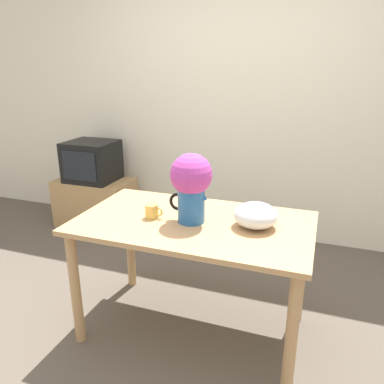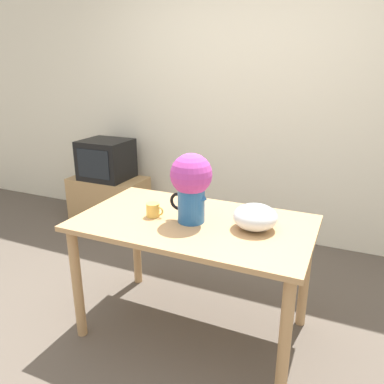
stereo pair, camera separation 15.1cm
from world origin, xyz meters
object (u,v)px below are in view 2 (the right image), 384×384
(coffee_mug, at_px, (153,210))
(tv_set, at_px, (106,159))
(flower_vase, at_px, (191,183))
(white_bowl, at_px, (255,217))

(coffee_mug, height_order, tv_set, tv_set)
(flower_vase, distance_m, coffee_mug, 0.30)
(coffee_mug, xyz_separation_m, tv_set, (-1.26, 1.25, -0.10))
(tv_set, bearing_deg, coffee_mug, -44.65)
(flower_vase, relative_size, tv_set, 0.84)
(flower_vase, xyz_separation_m, tv_set, (-1.50, 1.22, -0.29))
(flower_vase, bearing_deg, white_bowl, 7.18)
(flower_vase, bearing_deg, tv_set, 140.76)
(tv_set, bearing_deg, flower_vase, -39.24)
(white_bowl, bearing_deg, coffee_mug, -173.24)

